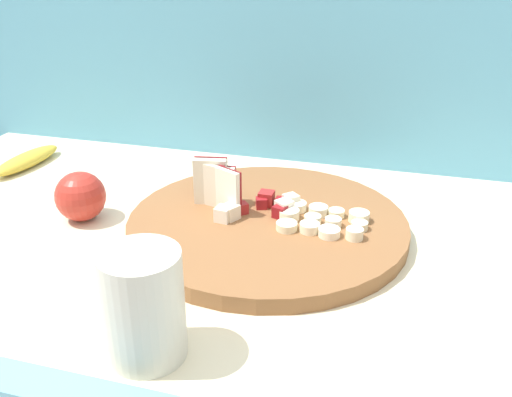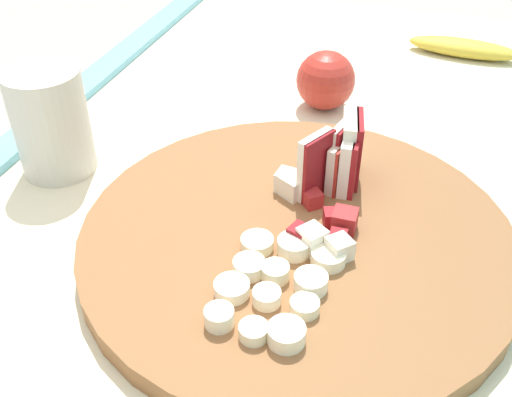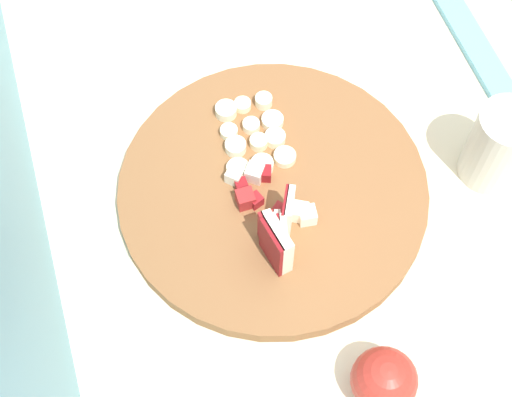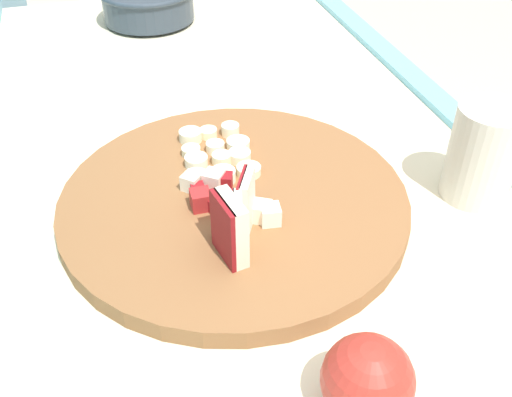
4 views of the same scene
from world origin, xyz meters
The scene contains 7 objects.
cutting_board centered at (-0.04, 0.04, 0.94)m, with size 0.39×0.39×0.02m, color brown.
apple_wedge_fan centered at (-0.12, 0.06, 0.99)m, with size 0.08×0.05×0.07m.
apple_dice_pile centered at (-0.05, 0.05, 0.96)m, with size 0.10×0.09×0.02m.
banana_slice_rows centered at (0.03, 0.04, 0.96)m, with size 0.12×0.09×0.01m.
banana_peel centered at (-0.52, 0.17, 0.95)m, with size 0.16×0.04×0.02m, color gold.
small_jar centered at (-0.09, -0.23, 0.99)m, with size 0.08×0.08×0.11m, color beige.
whole_apple centered at (-0.31, 0.01, 0.97)m, with size 0.07×0.07×0.07m, color #B22D23.
Camera 2 is at (0.36, 0.13, 1.30)m, focal length 42.39 mm.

